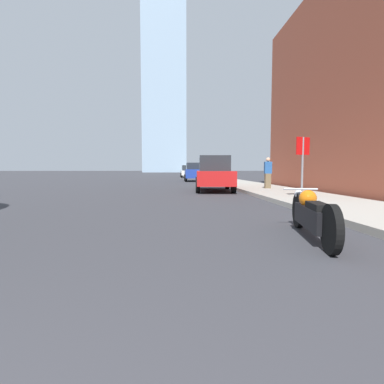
{
  "coord_description": "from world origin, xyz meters",
  "views": [
    {
      "loc": [
        1.15,
        0.25,
        1.12
      ],
      "look_at": [
        1.55,
        6.16,
        0.67
      ],
      "focal_mm": 28.0,
      "sensor_mm": 36.0,
      "label": 1
    }
  ],
  "objects_px": {
    "motorcycle": "(311,214)",
    "stop_sign": "(303,156)",
    "parked_car_red": "(214,174)",
    "parked_car_white": "(188,171)",
    "pedestrian": "(268,173)",
    "parked_car_blue": "(194,172)"
  },
  "relations": [
    {
      "from": "motorcycle",
      "to": "stop_sign",
      "type": "height_order",
      "value": "stop_sign"
    },
    {
      "from": "motorcycle",
      "to": "parked_car_red",
      "type": "xyz_separation_m",
      "value": [
        -0.1,
        10.65,
        0.5
      ]
    },
    {
      "from": "motorcycle",
      "to": "parked_car_red",
      "type": "bearing_deg",
      "value": 101.32
    },
    {
      "from": "parked_car_white",
      "to": "pedestrian",
      "type": "xyz_separation_m",
      "value": [
        2.69,
        -25.86,
        0.13
      ]
    },
    {
      "from": "parked_car_blue",
      "to": "pedestrian",
      "type": "height_order",
      "value": "pedestrian"
    },
    {
      "from": "parked_car_blue",
      "to": "parked_car_white",
      "type": "xyz_separation_m",
      "value": [
        0.09,
        12.94,
        -0.04
      ]
    },
    {
      "from": "parked_car_white",
      "to": "stop_sign",
      "type": "bearing_deg",
      "value": -85.57
    },
    {
      "from": "parked_car_red",
      "to": "parked_car_blue",
      "type": "relative_size",
      "value": 1.17
    },
    {
      "from": "motorcycle",
      "to": "pedestrian",
      "type": "distance_m",
      "value": 10.6
    },
    {
      "from": "parked_car_white",
      "to": "pedestrian",
      "type": "height_order",
      "value": "pedestrian"
    },
    {
      "from": "parked_car_red",
      "to": "parked_car_white",
      "type": "distance_m",
      "value": 25.47
    },
    {
      "from": "motorcycle",
      "to": "parked_car_blue",
      "type": "xyz_separation_m",
      "value": [
        -0.17,
        23.18,
        0.46
      ]
    },
    {
      "from": "pedestrian",
      "to": "motorcycle",
      "type": "bearing_deg",
      "value": -104.29
    },
    {
      "from": "parked_car_blue",
      "to": "pedestrian",
      "type": "xyz_separation_m",
      "value": [
        2.79,
        -12.93,
        0.09
      ]
    },
    {
      "from": "stop_sign",
      "to": "motorcycle",
      "type": "bearing_deg",
      "value": -112.5
    },
    {
      "from": "parked_car_red",
      "to": "parked_car_white",
      "type": "relative_size",
      "value": 1.03
    },
    {
      "from": "motorcycle",
      "to": "stop_sign",
      "type": "relative_size",
      "value": 1.21
    },
    {
      "from": "stop_sign",
      "to": "parked_car_red",
      "type": "bearing_deg",
      "value": 113.5
    },
    {
      "from": "parked_car_red",
      "to": "parked_car_blue",
      "type": "bearing_deg",
      "value": 94.88
    },
    {
      "from": "parked_car_blue",
      "to": "stop_sign",
      "type": "height_order",
      "value": "stop_sign"
    },
    {
      "from": "parked_car_white",
      "to": "motorcycle",
      "type": "bearing_deg",
      "value": -89.7
    },
    {
      "from": "parked_car_blue",
      "to": "pedestrian",
      "type": "distance_m",
      "value": 13.22
    }
  ]
}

